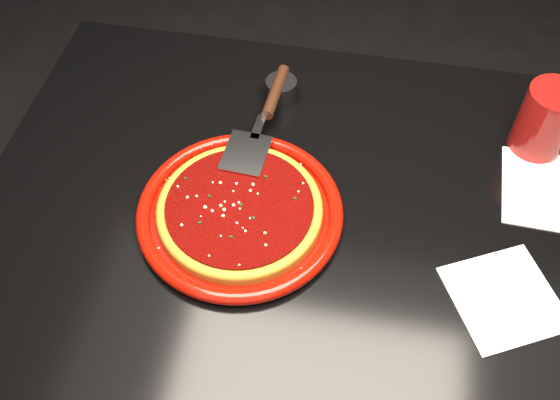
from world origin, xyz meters
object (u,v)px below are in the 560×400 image
Objects in this scene: pizza_server at (263,119)px; cup at (545,120)px; ramekin at (281,90)px; plate at (240,212)px; table at (326,317)px.

pizza_server is 2.40× the size of cup.
ramekin is (0.01, 0.10, -0.02)m from pizza_server.
plate is 0.54m from cup.
plate is at bearing -152.82° from cup.
cup is at bearing 27.18° from plate.
pizza_server is at bearing -172.49° from cup.
plate is 0.28m from ramekin.
table is at bearing -59.89° from ramekin.
plate is 5.77× the size of ramekin.
pizza_server is at bearing -98.43° from ramekin.
table is 0.42m from plate.
ramekin is (0.02, 0.28, 0.01)m from plate.
cup is 2.21× the size of ramekin.
pizza_server is 0.48m from cup.
table is 9.39× the size of cup.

